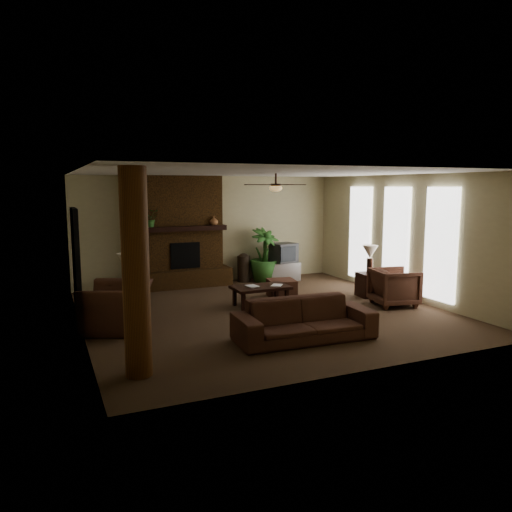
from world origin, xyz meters
name	(u,v)px	position (x,y,z in m)	size (l,w,h in m)	color
room_shell	(264,244)	(0.00, 0.00, 1.40)	(7.00, 7.00, 7.00)	#4D3826
fireplace	(183,241)	(-0.80, 3.22, 1.16)	(2.40, 0.70, 2.80)	#4F3015
windows	(396,238)	(3.45, 0.20, 1.35)	(0.08, 3.65, 2.35)	white
log_column	(136,274)	(-2.95, -2.40, 1.40)	(0.36, 0.36, 2.80)	brown
doorway	(76,259)	(-3.44, 1.80, 1.05)	(0.10, 1.00, 2.10)	black
ceiling_fan	(276,187)	(0.40, 0.30, 2.53)	(1.35, 1.35, 0.37)	#311E15
sofa	(304,313)	(-0.14, -1.92, 0.45)	(2.32, 0.68, 0.91)	#4D2E21
armchair_left	(117,299)	(-2.90, -0.04, 0.55)	(1.25, 0.81, 1.09)	#4D2E21
armchair_right	(394,285)	(2.78, -0.62, 0.44)	(0.86, 0.80, 0.88)	#4D2E21
coffee_table	(261,289)	(0.15, 0.50, 0.37)	(1.20, 0.70, 0.43)	black
ottoman	(282,288)	(0.96, 1.11, 0.20)	(0.60, 0.60, 0.40)	#4D2E21
tv_stand	(283,271)	(1.87, 2.87, 0.25)	(0.85, 0.50, 0.50)	#B3B3B5
tv	(284,253)	(1.88, 2.85, 0.76)	(0.75, 0.67, 0.52)	#343436
floor_vase	(244,266)	(0.84, 3.15, 0.43)	(0.34, 0.34, 0.77)	#30241A
floor_plant	(264,267)	(1.36, 2.95, 0.40)	(0.80, 1.44, 0.80)	#306127
side_table_left	(127,298)	(-2.53, 1.21, 0.28)	(0.50, 0.50, 0.55)	black
lamp_left	(126,263)	(-2.54, 1.16, 1.00)	(0.45, 0.45, 0.65)	#311E15
side_table_right	(369,285)	(2.84, 0.32, 0.28)	(0.50, 0.50, 0.55)	black
lamp_right	(370,254)	(2.82, 0.30, 1.00)	(0.38, 0.38, 0.65)	#311E15
mantel_plant	(150,220)	(-1.65, 2.98, 1.72)	(0.38, 0.42, 0.33)	#306127
mantel_vase	(214,221)	(-0.05, 2.96, 1.67)	(0.22, 0.23, 0.22)	#99633D
book_a	(248,281)	(-0.15, 0.49, 0.57)	(0.22, 0.03, 0.29)	#999999
book_b	(272,279)	(0.39, 0.45, 0.58)	(0.21, 0.02, 0.29)	#999999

